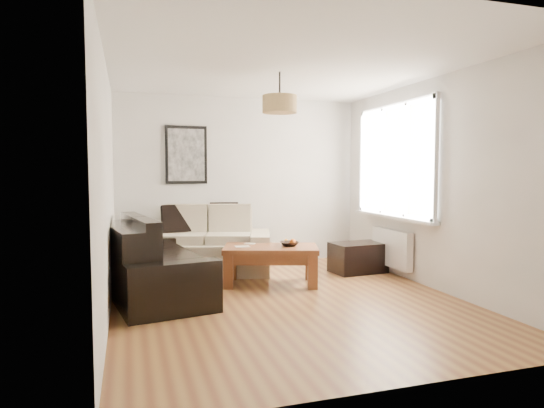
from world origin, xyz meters
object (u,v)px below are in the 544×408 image
object	(u,v)px
ottoman	(358,257)
coffee_table	(271,265)
loveseat_cream	(207,241)
sofa_leather	(154,260)

from	to	relation	value
ottoman	coffee_table	bearing A→B (deg)	-168.02
coffee_table	ottoman	distance (m)	1.44
loveseat_cream	coffee_table	xyz separation A→B (m)	(0.66, -0.99, -0.20)
loveseat_cream	sofa_leather	distance (m)	1.41
loveseat_cream	coffee_table	bearing A→B (deg)	-40.11
sofa_leather	ottoman	xyz separation A→B (m)	(2.88, 0.47, -0.21)
coffee_table	ottoman	size ratio (longest dim) A/B	1.60
sofa_leather	loveseat_cream	bearing A→B (deg)	-45.31
coffee_table	sofa_leather	bearing A→B (deg)	-173.48
loveseat_cream	sofa_leather	xyz separation A→B (m)	(-0.81, -1.15, -0.03)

